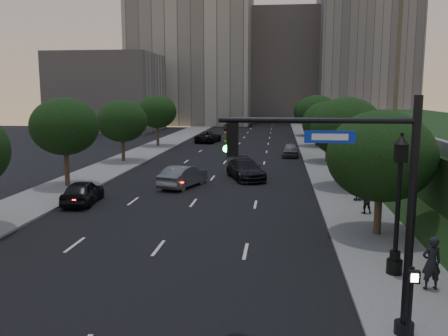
# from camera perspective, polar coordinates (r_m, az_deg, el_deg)

# --- Properties ---
(ground) EXTENTS (160.00, 160.00, 0.00)m
(ground) POSITION_cam_1_polar(r_m,az_deg,el_deg) (17.72, -12.05, -14.62)
(ground) COLOR black
(ground) RESTS_ON ground
(road_surface) EXTENTS (16.00, 140.00, 0.02)m
(road_surface) POSITION_cam_1_polar(r_m,az_deg,el_deg) (46.19, -0.18, 0.32)
(road_surface) COLOR black
(road_surface) RESTS_ON ground
(sidewalk_right) EXTENTS (4.50, 140.00, 0.15)m
(sidewalk_right) POSITION_cam_1_polar(r_m,az_deg,el_deg) (46.13, 12.56, 0.17)
(sidewalk_right) COLOR slate
(sidewalk_right) RESTS_ON ground
(sidewalk_left) EXTENTS (4.50, 140.00, 0.15)m
(sidewalk_left) POSITION_cam_1_polar(r_m,az_deg,el_deg) (48.46, -12.31, 0.60)
(sidewalk_left) COLOR slate
(sidewalk_left) RESTS_ON ground
(parapet_wall) EXTENTS (0.35, 90.00, 0.70)m
(parapet_wall) POSITION_cam_1_polar(r_m,az_deg,el_deg) (44.18, 17.23, 5.17)
(parapet_wall) COLOR slate
(parapet_wall) RESTS_ON embankment
(office_block_left) EXTENTS (26.00, 20.00, 32.00)m
(office_block_left) POSITION_cam_1_polar(r_m,az_deg,el_deg) (109.43, -3.76, 13.77)
(office_block_left) COLOR #9C9988
(office_block_left) RESTS_ON ground
(office_block_mid) EXTENTS (22.00, 18.00, 26.00)m
(office_block_mid) POSITION_cam_1_polar(r_m,az_deg,el_deg) (117.49, 7.02, 11.93)
(office_block_mid) COLOR #A19A94
(office_block_mid) RESTS_ON ground
(office_block_right) EXTENTS (20.00, 22.00, 36.00)m
(office_block_right) POSITION_cam_1_polar(r_m,az_deg,el_deg) (113.41, 16.51, 14.27)
(office_block_right) COLOR gray
(office_block_right) RESTS_ON ground
(office_block_filler) EXTENTS (18.00, 16.00, 14.00)m
(office_block_filler) POSITION_cam_1_polar(r_m,az_deg,el_deg) (90.92, -13.78, 8.81)
(office_block_filler) COLOR #A19A94
(office_block_filler) RESTS_ON ground
(tree_right_a) EXTENTS (5.20, 5.20, 6.24)m
(tree_right_a) POSITION_cam_1_polar(r_m,az_deg,el_deg) (24.04, 18.35, 1.36)
(tree_right_a) COLOR #38281C
(tree_right_a) RESTS_ON ground
(tree_right_b) EXTENTS (5.20, 5.20, 6.74)m
(tree_right_b) POSITION_cam_1_polar(r_m,az_deg,el_deg) (35.77, 14.53, 4.72)
(tree_right_b) COLOR #38281C
(tree_right_b) RESTS_ON ground
(tree_right_c) EXTENTS (5.20, 5.20, 6.24)m
(tree_right_c) POSITION_cam_1_polar(r_m,az_deg,el_deg) (48.68, 12.42, 5.31)
(tree_right_c) COLOR #38281C
(tree_right_c) RESTS_ON ground
(tree_right_d) EXTENTS (5.20, 5.20, 6.74)m
(tree_right_d) POSITION_cam_1_polar(r_m,az_deg,el_deg) (62.58, 11.16, 6.60)
(tree_right_d) COLOR #38281C
(tree_right_d) RESTS_ON ground
(tree_right_e) EXTENTS (5.20, 5.20, 6.24)m
(tree_right_e) POSITION_cam_1_polar(r_m,az_deg,el_deg) (77.55, 10.28, 6.71)
(tree_right_e) COLOR #38281C
(tree_right_e) RESTS_ON ground
(tree_left_b) EXTENTS (5.00, 5.00, 6.71)m
(tree_left_b) POSITION_cam_1_polar(r_m,az_deg,el_deg) (36.92, -18.63, 4.76)
(tree_left_b) COLOR #38281C
(tree_left_b) RESTS_ON ground
(tree_left_c) EXTENTS (5.00, 5.00, 6.34)m
(tree_left_c) POSITION_cam_1_polar(r_m,az_deg,el_deg) (49.00, -12.15, 5.55)
(tree_left_c) COLOR #38281C
(tree_left_c) RESTS_ON ground
(tree_left_d) EXTENTS (5.00, 5.00, 6.71)m
(tree_left_d) POSITION_cam_1_polar(r_m,az_deg,el_deg) (62.39, -8.04, 6.73)
(tree_left_d) COLOR #38281C
(tree_left_d) RESTS_ON ground
(traffic_signal_mast) EXTENTS (5.68, 0.56, 7.00)m
(traffic_signal_mast) POSITION_cam_1_polar(r_m,az_deg,el_deg) (13.99, 17.25, -5.37)
(traffic_signal_mast) COLOR black
(traffic_signal_mast) RESTS_ON ground
(street_lamp) EXTENTS (0.64, 0.64, 5.62)m
(street_lamp) POSITION_cam_1_polar(r_m,az_deg,el_deg) (19.14, 20.16, -4.86)
(street_lamp) COLOR black
(street_lamp) RESTS_ON ground
(pedestrian_signal) EXTENTS (0.30, 0.33, 2.50)m
(pedestrian_signal) POSITION_cam_1_polar(r_m,az_deg,el_deg) (14.02, 21.56, -14.68)
(pedestrian_signal) COLOR black
(pedestrian_signal) RESTS_ON ground
(sedan_near_left) EXTENTS (2.22, 4.66, 1.54)m
(sedan_near_left) POSITION_cam_1_polar(r_m,az_deg,el_deg) (31.62, -16.62, -2.77)
(sedan_near_left) COLOR black
(sedan_near_left) RESTS_ON ground
(sedan_mid_left) EXTENTS (3.15, 5.29, 1.65)m
(sedan_mid_left) POSITION_cam_1_polar(r_m,az_deg,el_deg) (35.76, -4.92, -0.99)
(sedan_mid_left) COLOR #525458
(sedan_mid_left) RESTS_ON ground
(sedan_far_left) EXTENTS (3.46, 6.07, 1.60)m
(sedan_far_left) POSITION_cam_1_polar(r_m,az_deg,el_deg) (67.53, -1.88, 3.77)
(sedan_far_left) COLOR black
(sedan_far_left) RESTS_ON ground
(sedan_near_right) EXTENTS (4.04, 6.06, 1.63)m
(sedan_near_right) POSITION_cam_1_polar(r_m,az_deg,el_deg) (38.89, 2.60, -0.16)
(sedan_near_right) COLOR black
(sedan_near_right) RESTS_ON ground
(sedan_far_right) EXTENTS (1.90, 4.59, 1.55)m
(sedan_far_right) POSITION_cam_1_polar(r_m,az_deg,el_deg) (53.11, 7.97, 2.21)
(sedan_far_right) COLOR #4C4D53
(sedan_far_right) RESTS_ON ground
(pedestrian_a) EXTENTS (0.77, 0.58, 1.93)m
(pedestrian_a) POSITION_cam_1_polar(r_m,az_deg,el_deg) (18.55, 23.69, -10.42)
(pedestrian_a) COLOR black
(pedestrian_a) RESTS_ON sidewalk_right
(pedestrian_b) EXTENTS (0.80, 0.65, 1.54)m
(pedestrian_b) POSITION_cam_1_polar(r_m,az_deg,el_deg) (28.57, 16.65, -3.71)
(pedestrian_b) COLOR black
(pedestrian_b) RESTS_ON sidewalk_right
(pedestrian_c) EXTENTS (1.16, 0.82, 1.83)m
(pedestrian_c) POSITION_cam_1_polar(r_m,az_deg,el_deg) (31.73, 15.88, -2.15)
(pedestrian_c) COLOR black
(pedestrian_c) RESTS_ON sidewalk_right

